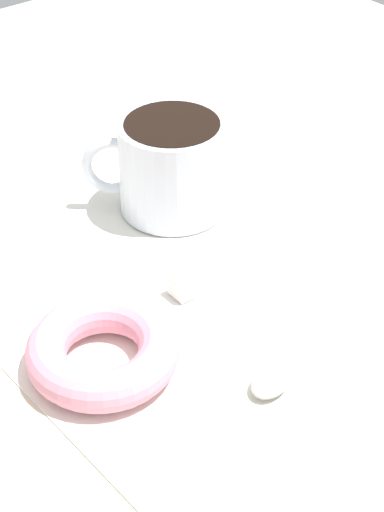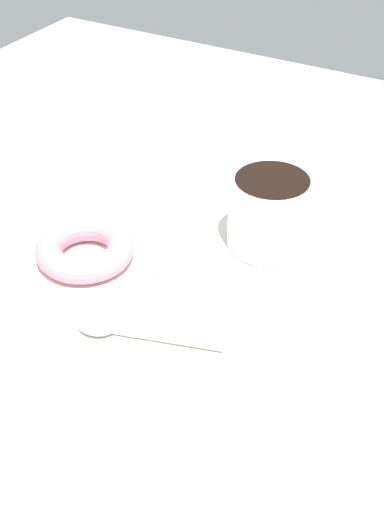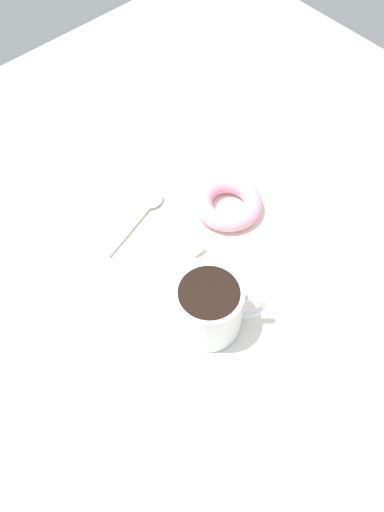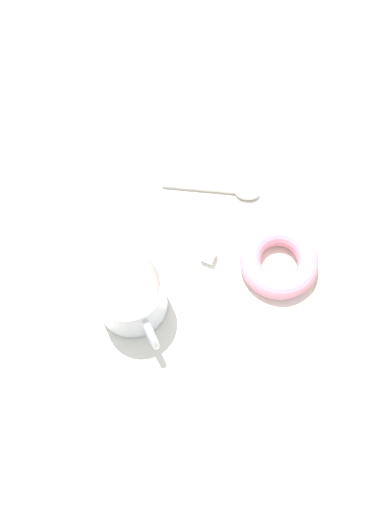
# 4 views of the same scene
# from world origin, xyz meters

# --- Properties ---
(ground_plane) EXTENTS (1.20, 1.20, 0.02)m
(ground_plane) POSITION_xyz_m (0.00, 0.00, -0.01)
(ground_plane) COLOR beige
(napkin) EXTENTS (0.34, 0.34, 0.00)m
(napkin) POSITION_xyz_m (-0.01, -0.03, 0.00)
(napkin) COLOR white
(napkin) RESTS_ON ground_plane
(coffee_cup) EXTENTS (0.10, 0.11, 0.08)m
(coffee_cup) POSITION_xyz_m (0.08, -0.08, 0.05)
(coffee_cup) COLOR silver
(coffee_cup) RESTS_ON napkin
(donut) EXTENTS (0.11, 0.11, 0.03)m
(donut) POSITION_xyz_m (-0.05, 0.08, 0.02)
(donut) COLOR pink
(donut) RESTS_ON napkin
(spoon) EXTENTS (0.05, 0.14, 0.01)m
(spoon) POSITION_xyz_m (-0.13, -0.02, 0.01)
(spoon) COLOR #B7B2A8
(spoon) RESTS_ON napkin
(sugar_cube) EXTENTS (0.02, 0.02, 0.02)m
(sugar_cube) POSITION_xyz_m (-0.02, -0.01, 0.01)
(sugar_cube) COLOR white
(sugar_cube) RESTS_ON napkin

